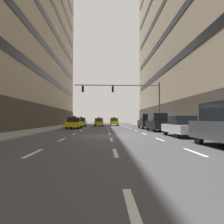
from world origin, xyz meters
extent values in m
plane|color=#424247|center=(0.00, 0.00, 0.00)|extent=(120.00, 120.00, 0.00)
cube|color=gray|center=(-8.25, 0.00, 0.07)|extent=(3.36, 80.00, 0.14)
cube|color=gray|center=(8.25, 0.00, 0.07)|extent=(3.36, 80.00, 0.14)
cube|color=black|center=(9.89, 0.00, 10.05)|extent=(0.08, 76.00, 1.10)
cube|color=silver|center=(-3.29, -8.00, 0.00)|extent=(0.16, 2.00, 0.01)
cube|color=silver|center=(-3.29, -3.00, 0.00)|extent=(0.16, 2.00, 0.01)
cube|color=silver|center=(-3.29, 2.00, 0.00)|extent=(0.16, 2.00, 0.01)
cube|color=silver|center=(-3.29, 7.00, 0.00)|extent=(0.16, 2.00, 0.01)
cube|color=silver|center=(-3.29, 12.00, 0.00)|extent=(0.16, 2.00, 0.01)
cube|color=silver|center=(-3.29, 17.00, 0.00)|extent=(0.16, 2.00, 0.01)
cube|color=silver|center=(-3.29, 22.00, 0.00)|extent=(0.16, 2.00, 0.01)
cube|color=silver|center=(-3.29, 27.00, 0.00)|extent=(0.16, 2.00, 0.01)
cube|color=silver|center=(-3.29, 32.00, 0.00)|extent=(0.16, 2.00, 0.01)
cube|color=silver|center=(0.00, -13.00, 0.00)|extent=(0.16, 2.00, 0.01)
cube|color=silver|center=(0.00, -8.00, 0.00)|extent=(0.16, 2.00, 0.01)
cube|color=silver|center=(0.00, -3.00, 0.00)|extent=(0.16, 2.00, 0.01)
cube|color=silver|center=(0.00, 2.00, 0.00)|extent=(0.16, 2.00, 0.01)
cube|color=silver|center=(0.00, 7.00, 0.00)|extent=(0.16, 2.00, 0.01)
cube|color=silver|center=(0.00, 12.00, 0.00)|extent=(0.16, 2.00, 0.01)
cube|color=silver|center=(0.00, 17.00, 0.00)|extent=(0.16, 2.00, 0.01)
cube|color=silver|center=(0.00, 22.00, 0.00)|extent=(0.16, 2.00, 0.01)
cube|color=silver|center=(0.00, 27.00, 0.00)|extent=(0.16, 2.00, 0.01)
cube|color=silver|center=(0.00, 32.00, 0.00)|extent=(0.16, 2.00, 0.01)
cube|color=silver|center=(3.29, -8.00, 0.00)|extent=(0.16, 2.00, 0.01)
cube|color=silver|center=(3.29, -3.00, 0.00)|extent=(0.16, 2.00, 0.01)
cube|color=silver|center=(3.29, 2.00, 0.00)|extent=(0.16, 2.00, 0.01)
cube|color=silver|center=(3.29, 7.00, 0.00)|extent=(0.16, 2.00, 0.01)
cube|color=silver|center=(3.29, 12.00, 0.00)|extent=(0.16, 2.00, 0.01)
cube|color=silver|center=(3.29, 17.00, 0.00)|extent=(0.16, 2.00, 0.01)
cube|color=silver|center=(3.29, 22.00, 0.00)|extent=(0.16, 2.00, 0.01)
cube|color=silver|center=(3.29, 27.00, 0.00)|extent=(0.16, 2.00, 0.01)
cube|color=silver|center=(3.29, 32.00, 0.00)|extent=(0.16, 2.00, 0.01)
cylinder|color=black|center=(-5.64, 13.28, 0.33)|extent=(0.24, 0.66, 0.66)
cylinder|color=black|center=(-4.05, 13.23, 0.33)|extent=(0.24, 0.66, 0.66)
cylinder|color=black|center=(-5.72, 10.60, 0.33)|extent=(0.24, 0.66, 0.66)
cylinder|color=black|center=(-4.14, 10.55, 0.33)|extent=(0.24, 0.66, 0.66)
cube|color=yellow|center=(-4.89, 11.92, 0.65)|extent=(1.96, 4.42, 0.64)
cube|color=black|center=(-4.89, 11.72, 1.30)|extent=(1.65, 1.94, 0.68)
cube|color=white|center=(-5.46, 14.08, 0.76)|extent=(0.20, 0.09, 0.14)
cube|color=red|center=(-5.59, 9.79, 0.76)|extent=(0.20, 0.09, 0.14)
cube|color=white|center=(-4.18, 14.04, 0.76)|extent=(0.20, 0.09, 0.14)
cube|color=red|center=(-4.32, 9.75, 0.76)|extent=(0.20, 0.09, 0.14)
cube|color=black|center=(-4.89, 11.72, 1.73)|extent=(0.44, 0.21, 0.18)
cylinder|color=black|center=(-5.87, 22.15, 0.33)|extent=(0.25, 0.67, 0.66)
cylinder|color=black|center=(-4.28, 22.22, 0.33)|extent=(0.25, 0.67, 0.66)
cylinder|color=black|center=(-5.75, 19.46, 0.33)|extent=(0.25, 0.67, 0.66)
cylinder|color=black|center=(-4.16, 19.54, 0.33)|extent=(0.25, 0.67, 0.66)
cube|color=yellow|center=(-5.01, 20.84, 0.65)|extent=(2.03, 4.46, 0.64)
cube|color=black|center=(-5.00, 20.65, 1.31)|extent=(1.68, 1.96, 0.68)
cube|color=white|center=(-5.75, 22.96, 0.76)|extent=(0.20, 0.09, 0.14)
cube|color=red|center=(-5.56, 18.67, 0.76)|extent=(0.20, 0.09, 0.14)
cube|color=white|center=(-4.47, 23.02, 0.76)|extent=(0.20, 0.09, 0.14)
cube|color=red|center=(-4.27, 18.72, 0.76)|extent=(0.20, 0.09, 0.14)
cube|color=black|center=(-5.00, 20.65, 1.73)|extent=(0.45, 0.22, 0.18)
cylinder|color=black|center=(0.74, 26.15, 0.32)|extent=(0.22, 0.65, 0.65)
cylinder|color=black|center=(2.31, 26.13, 0.32)|extent=(0.22, 0.65, 0.65)
cylinder|color=black|center=(0.71, 23.50, 0.32)|extent=(0.22, 0.65, 0.65)
cylinder|color=black|center=(2.28, 23.48, 0.32)|extent=(0.22, 0.65, 0.65)
cube|color=yellow|center=(1.51, 24.81, 0.64)|extent=(1.86, 4.34, 0.63)
cube|color=black|center=(1.51, 24.62, 1.29)|extent=(1.59, 1.88, 0.67)
cube|color=white|center=(0.90, 26.94, 0.75)|extent=(0.20, 0.08, 0.14)
cube|color=red|center=(0.85, 22.70, 0.75)|extent=(0.20, 0.08, 0.14)
cube|color=white|center=(2.17, 26.93, 0.75)|extent=(0.20, 0.08, 0.14)
cube|color=red|center=(2.12, 22.69, 0.75)|extent=(0.20, 0.08, 0.14)
cube|color=black|center=(1.51, 24.62, 1.71)|extent=(0.43, 0.20, 0.18)
cylinder|color=black|center=(-2.34, 23.03, 0.31)|extent=(0.22, 0.63, 0.63)
cylinder|color=black|center=(-0.82, 23.02, 0.31)|extent=(0.22, 0.63, 0.63)
cylinder|color=black|center=(-2.37, 20.46, 0.31)|extent=(0.22, 0.63, 0.63)
cylinder|color=black|center=(-0.84, 20.45, 0.31)|extent=(0.22, 0.63, 0.63)
cube|color=yellow|center=(-1.59, 21.74, 0.62)|extent=(1.79, 4.20, 0.61)
cube|color=black|center=(-1.60, 21.55, 1.25)|extent=(1.54, 1.82, 0.65)
cube|color=white|center=(-2.19, 23.80, 0.72)|extent=(0.19, 0.08, 0.13)
cube|color=red|center=(-2.23, 19.69, 0.72)|extent=(0.19, 0.08, 0.13)
cube|color=white|center=(-0.96, 23.79, 0.72)|extent=(0.19, 0.08, 0.13)
cube|color=red|center=(-1.00, 19.68, 0.72)|extent=(0.19, 0.08, 0.13)
cube|color=black|center=(-1.60, 21.55, 1.66)|extent=(0.42, 0.19, 0.17)
cylinder|color=black|center=(4.67, -5.62, 0.34)|extent=(0.24, 0.69, 0.68)
cube|color=white|center=(4.82, -4.77, 0.97)|extent=(0.21, 0.09, 0.14)
cube|color=white|center=(6.15, -4.75, 0.97)|extent=(0.21, 0.09, 0.14)
cylinder|color=black|center=(4.74, 0.17, 0.32)|extent=(0.22, 0.65, 0.65)
cylinder|color=black|center=(6.31, 0.17, 0.32)|extent=(0.22, 0.65, 0.65)
cylinder|color=black|center=(4.74, -2.48, 0.32)|extent=(0.22, 0.65, 0.65)
cylinder|color=black|center=(6.31, -2.48, 0.32)|extent=(0.22, 0.65, 0.65)
cube|color=white|center=(5.52, -1.16, 0.64)|extent=(1.81, 4.32, 0.63)
cube|color=black|center=(5.52, -1.35, 1.29)|extent=(1.57, 1.87, 0.67)
cube|color=white|center=(4.89, 0.97, 0.75)|extent=(0.20, 0.08, 0.14)
cube|color=red|center=(4.89, -3.28, 0.75)|extent=(0.20, 0.08, 0.14)
cube|color=white|center=(6.15, 0.96, 0.75)|extent=(0.20, 0.08, 0.14)
cube|color=red|center=(6.15, -3.28, 0.75)|extent=(0.20, 0.08, 0.14)
cylinder|color=black|center=(4.72, 6.75, 0.32)|extent=(0.23, 0.64, 0.63)
cylinder|color=black|center=(6.26, 6.79, 0.32)|extent=(0.23, 0.64, 0.63)
cylinder|color=black|center=(4.79, 4.17, 0.32)|extent=(0.23, 0.64, 0.63)
cylinder|color=black|center=(6.32, 4.21, 0.32)|extent=(0.23, 0.64, 0.63)
cube|color=black|center=(5.52, 5.48, 0.75)|extent=(1.87, 4.26, 0.86)
cube|color=black|center=(5.52, 5.48, 1.61)|extent=(1.59, 2.53, 0.86)
cube|color=white|center=(4.85, 7.53, 0.90)|extent=(0.19, 0.08, 0.13)
cube|color=red|center=(4.96, 3.40, 0.90)|extent=(0.19, 0.08, 0.13)
cube|color=white|center=(6.09, 7.56, 0.90)|extent=(0.19, 0.08, 0.13)
cube|color=red|center=(6.19, 3.43, 0.90)|extent=(0.19, 0.08, 0.13)
cylinder|color=black|center=(4.73, 12.56, 0.33)|extent=(0.22, 0.65, 0.65)
cylinder|color=black|center=(6.32, 12.55, 0.33)|extent=(0.22, 0.65, 0.65)
cylinder|color=black|center=(4.73, 9.89, 0.33)|extent=(0.22, 0.65, 0.65)
cylinder|color=black|center=(6.31, 9.89, 0.33)|extent=(0.22, 0.65, 0.65)
cube|color=black|center=(5.52, 11.22, 0.77)|extent=(1.83, 4.35, 0.89)
cube|color=black|center=(5.52, 11.22, 1.66)|extent=(1.59, 2.57, 0.89)
cube|color=white|center=(4.89, 13.36, 0.93)|extent=(0.20, 0.08, 0.14)
cube|color=red|center=(4.88, 9.09, 0.93)|extent=(0.20, 0.08, 0.14)
cube|color=white|center=(6.16, 13.35, 0.93)|extent=(0.20, 0.08, 0.14)
cube|color=red|center=(6.15, 9.09, 0.93)|extent=(0.20, 0.08, 0.14)
cylinder|color=#4C4C51|center=(6.97, 9.54, 3.30)|extent=(0.18, 0.18, 6.31)
cylinder|color=#4C4C51|center=(1.21, 9.54, 5.96)|extent=(11.53, 0.12, 0.12)
cube|color=black|center=(0.63, 9.54, 5.44)|extent=(0.28, 0.24, 0.84)
sphere|color=red|center=(0.63, 9.40, 5.70)|extent=(0.17, 0.17, 0.17)
sphere|color=#523505|center=(0.63, 9.40, 5.44)|extent=(0.17, 0.17, 0.17)
sphere|color=#073E10|center=(0.63, 9.40, 5.18)|extent=(0.17, 0.17, 0.17)
cube|color=black|center=(-3.41, 9.54, 5.44)|extent=(0.28, 0.24, 0.84)
sphere|color=red|center=(-3.41, 9.40, 5.70)|extent=(0.17, 0.17, 0.17)
sphere|color=#523505|center=(-3.41, 9.40, 5.44)|extent=(0.17, 0.17, 0.17)
sphere|color=#073E10|center=(-3.41, 9.40, 5.18)|extent=(0.17, 0.17, 0.17)
cylinder|color=black|center=(8.90, 0.36, 0.54)|extent=(0.13, 0.13, 0.80)
cylinder|color=black|center=(8.73, 0.35, 0.54)|extent=(0.13, 0.13, 0.80)
cube|color=maroon|center=(8.82, 0.35, 1.23)|extent=(0.35, 0.22, 0.57)
sphere|color=#9E704C|center=(8.82, 0.35, 1.62)|extent=(0.21, 0.21, 0.21)
cylinder|color=maroon|center=(9.04, 0.37, 1.26)|extent=(0.09, 0.09, 0.51)
cylinder|color=maroon|center=(8.60, 0.34, 1.26)|extent=(0.09, 0.09, 0.51)
camera|label=1|loc=(-0.42, -15.71, 1.37)|focal=30.21mm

